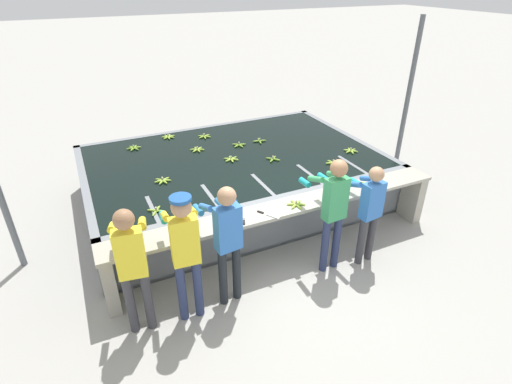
% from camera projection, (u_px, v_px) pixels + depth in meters
% --- Properties ---
extents(ground_plane, '(80.00, 80.00, 0.00)m').
position_uv_depth(ground_plane, '(291.00, 263.00, 5.99)').
color(ground_plane, '#A3A099').
rests_on(ground_plane, ground).
extents(wash_tank, '(5.25, 3.52, 0.88)m').
position_uv_depth(wash_tank, '(234.00, 178.00, 7.52)').
color(wash_tank, gray).
rests_on(wash_tank, ground).
extents(work_ledge, '(5.25, 0.45, 0.88)m').
position_uv_depth(work_ledge, '(285.00, 220.00, 5.86)').
color(work_ledge, '#A8A393').
rests_on(work_ledge, ground).
extents(worker_0, '(0.48, 0.74, 1.70)m').
position_uv_depth(worker_0, '(132.00, 260.00, 4.44)').
color(worker_0, '#38383D').
rests_on(worker_0, ground).
extents(worker_1, '(0.45, 0.74, 1.74)m').
position_uv_depth(worker_1, '(185.00, 246.00, 4.60)').
color(worker_1, navy).
rests_on(worker_1, ground).
extents(worker_2, '(0.46, 0.73, 1.70)m').
position_uv_depth(worker_2, '(227.00, 235.00, 4.87)').
color(worker_2, '#1E2328').
rests_on(worker_2, ground).
extents(worker_3, '(0.43, 0.73, 1.74)m').
position_uv_depth(worker_3, '(333.00, 205.00, 5.43)').
color(worker_3, navy).
rests_on(worker_3, ground).
extents(worker_4, '(0.46, 0.72, 1.56)m').
position_uv_depth(worker_4, '(369.00, 207.00, 5.65)').
color(worker_4, '#38383D').
rests_on(worker_4, ground).
extents(banana_bunch_floating_0, '(0.27, 0.28, 0.08)m').
position_uv_depth(banana_bunch_floating_0, '(231.00, 159.00, 7.14)').
color(banana_bunch_floating_0, '#9EC642').
rests_on(banana_bunch_floating_0, wash_tank).
extents(banana_bunch_floating_1, '(0.28, 0.28, 0.08)m').
position_uv_depth(banana_bunch_floating_1, '(333.00, 163.00, 7.00)').
color(banana_bunch_floating_1, '#93BC3D').
rests_on(banana_bunch_floating_1, wash_tank).
extents(banana_bunch_floating_2, '(0.28, 0.28, 0.08)m').
position_uv_depth(banana_bunch_floating_2, '(259.00, 141.00, 7.91)').
color(banana_bunch_floating_2, '#75A333').
rests_on(banana_bunch_floating_2, wash_tank).
extents(banana_bunch_floating_3, '(0.28, 0.28, 0.08)m').
position_uv_depth(banana_bunch_floating_3, '(163.00, 180.00, 6.41)').
color(banana_bunch_floating_3, '#93BC3D').
rests_on(banana_bunch_floating_3, wash_tank).
extents(banana_bunch_floating_4, '(0.27, 0.28, 0.08)m').
position_uv_depth(banana_bunch_floating_4, '(197.00, 150.00, 7.53)').
color(banana_bunch_floating_4, '#9EC642').
rests_on(banana_bunch_floating_4, wash_tank).
extents(banana_bunch_floating_5, '(0.27, 0.28, 0.08)m').
position_uv_depth(banana_bunch_floating_5, '(204.00, 136.00, 8.13)').
color(banana_bunch_floating_5, '#8CB738').
rests_on(banana_bunch_floating_5, wash_tank).
extents(banana_bunch_floating_6, '(0.23, 0.23, 0.08)m').
position_uv_depth(banana_bunch_floating_6, '(273.00, 159.00, 7.15)').
color(banana_bunch_floating_6, '#75A333').
rests_on(banana_bunch_floating_6, wash_tank).
extents(banana_bunch_floating_7, '(0.28, 0.28, 0.08)m').
position_uv_depth(banana_bunch_floating_7, '(351.00, 151.00, 7.47)').
color(banana_bunch_floating_7, '#9EC642').
rests_on(banana_bunch_floating_7, wash_tank).
extents(banana_bunch_floating_8, '(0.28, 0.28, 0.08)m').
position_uv_depth(banana_bunch_floating_8, '(168.00, 137.00, 8.11)').
color(banana_bunch_floating_8, '#9EC642').
rests_on(banana_bunch_floating_8, wash_tank).
extents(banana_bunch_floating_9, '(0.25, 0.25, 0.08)m').
position_uv_depth(banana_bunch_floating_9, '(156.00, 211.00, 5.60)').
color(banana_bunch_floating_9, '#8CB738').
rests_on(banana_bunch_floating_9, wash_tank).
extents(banana_bunch_floating_10, '(0.28, 0.27, 0.08)m').
position_uv_depth(banana_bunch_floating_10, '(134.00, 148.00, 7.59)').
color(banana_bunch_floating_10, '#7FAD33').
rests_on(banana_bunch_floating_10, wash_tank).
extents(banana_bunch_floating_11, '(0.27, 0.28, 0.08)m').
position_uv_depth(banana_bunch_floating_11, '(239.00, 145.00, 7.73)').
color(banana_bunch_floating_11, '#7FAD33').
rests_on(banana_bunch_floating_11, wash_tank).
extents(banana_bunch_ledge_0, '(0.27, 0.28, 0.08)m').
position_uv_depth(banana_bunch_ledge_0, '(368.00, 185.00, 6.28)').
color(banana_bunch_ledge_0, '#8CB738').
rests_on(banana_bunch_ledge_0, work_ledge).
extents(banana_bunch_ledge_1, '(0.27, 0.28, 0.08)m').
position_uv_depth(banana_bunch_ledge_1, '(296.00, 204.00, 5.75)').
color(banana_bunch_ledge_1, '#9EC642').
rests_on(banana_bunch_ledge_1, work_ledge).
extents(knife_0, '(0.16, 0.33, 0.02)m').
position_uv_depth(knife_0, '(244.00, 219.00, 5.42)').
color(knife_0, silver).
rests_on(knife_0, work_ledge).
extents(knife_1, '(0.21, 0.31, 0.02)m').
position_uv_depth(knife_1, '(265.00, 214.00, 5.55)').
color(knife_1, silver).
rests_on(knife_1, work_ledge).
extents(support_post_right, '(0.09, 0.09, 3.20)m').
position_uv_depth(support_post_right, '(406.00, 105.00, 7.61)').
color(support_post_right, slate).
rests_on(support_post_right, ground).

